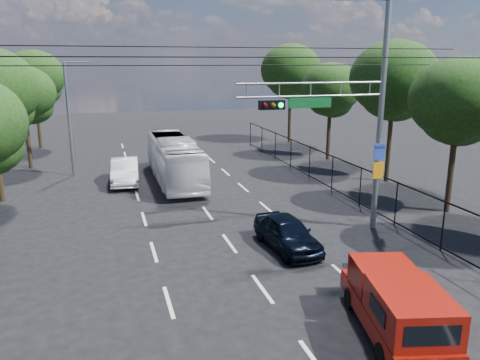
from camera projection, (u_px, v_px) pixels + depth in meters
name	position (u px, v px, depth m)	size (l,w,h in m)	color
lane_markings	(199.00, 201.00, 24.26)	(6.12, 38.00, 0.01)	beige
signal_mast	(355.00, 108.00, 18.84)	(6.43, 0.39, 9.50)	slate
streetlight_left	(71.00, 113.00, 28.97)	(2.09, 0.22, 7.08)	slate
utility_wires	(223.00, 57.00, 17.67)	(22.00, 5.04, 0.74)	black
fence_right	(349.00, 180.00, 24.40)	(0.06, 34.03, 2.00)	black
tree_right_b	(458.00, 106.00, 21.48)	(4.50, 4.50, 7.31)	black
tree_right_c	(394.00, 85.00, 27.05)	(5.10, 5.10, 8.29)	black
tree_right_d	(331.00, 93.00, 33.66)	(4.32, 4.32, 7.02)	black
tree_right_e	(291.00, 74.00, 40.88)	(5.28, 5.28, 8.58)	black
tree_left_d	(24.00, 98.00, 30.75)	(4.20, 4.20, 6.83)	black
tree_left_e	(34.00, 81.00, 37.93)	(4.92, 4.92, 7.99)	black
red_pickup	(396.00, 304.00, 12.20)	(2.67, 4.87, 1.72)	black
navy_hatchback	(287.00, 233.00, 18.01)	(1.53, 3.81, 1.30)	black
white_bus	(174.00, 159.00, 28.13)	(2.25, 9.61, 2.68)	silver
white_van	(125.00, 171.00, 27.73)	(1.54, 4.40, 1.45)	white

